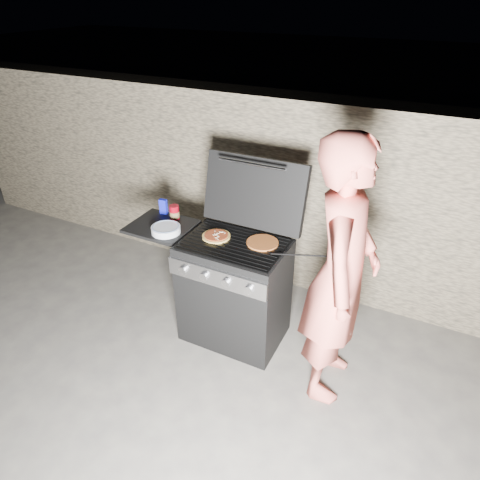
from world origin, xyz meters
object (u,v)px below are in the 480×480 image
at_px(gas_grill, 208,283).
at_px(person, 341,275).
at_px(pizza_topped, 216,236).
at_px(sauce_jar, 174,212).

distance_m(gas_grill, person, 1.21).
distance_m(gas_grill, pizza_topped, 0.48).
relative_size(gas_grill, sauce_jar, 10.96).
relative_size(gas_grill, pizza_topped, 6.14).
relative_size(sauce_jar, person, 0.06).
bearing_deg(gas_grill, pizza_topped, 10.49).
xyz_separation_m(pizza_topped, sauce_jar, (-0.47, 0.12, 0.04)).
xyz_separation_m(gas_grill, sauce_jar, (-0.38, 0.14, 0.51)).
relative_size(pizza_topped, sauce_jar, 1.78).
height_order(gas_grill, pizza_topped, pizza_topped).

